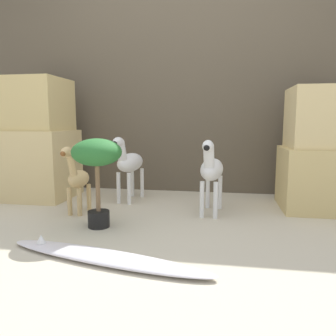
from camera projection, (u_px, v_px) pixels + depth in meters
The scene contains 9 objects.
ground_plane at pixel (144, 241), 2.09m from camera, with size 14.00×14.00×0.00m, color beige.
wall_back at pixel (178, 89), 3.47m from camera, with size 6.40×0.08×2.20m.
rock_pillar_left at pixel (38, 143), 3.21m from camera, with size 0.64×0.61×1.16m.
rock_pillar_right at pixel (321, 154), 2.79m from camera, with size 0.64×0.61×1.04m.
zebra_right at pixel (211, 169), 2.65m from camera, with size 0.22×0.55×0.62m.
zebra_left at pixel (129, 162), 3.09m from camera, with size 0.24×0.56×0.62m.
giraffe_figurine at pixel (77, 178), 2.66m from camera, with size 0.15×0.39×0.56m.
potted_palm_front at pixel (97, 160), 2.30m from camera, with size 0.35×0.35×0.64m.
surfboard at pixel (104, 257), 1.79m from camera, with size 1.28×0.46×0.09m.
Camera 1 is at (0.49, -1.95, 0.76)m, focal length 35.00 mm.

